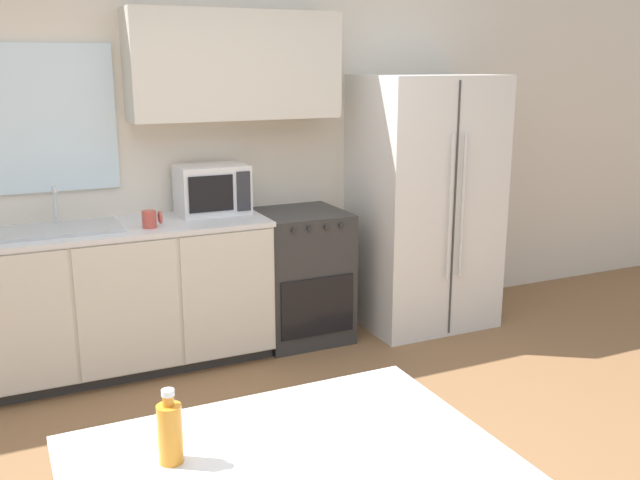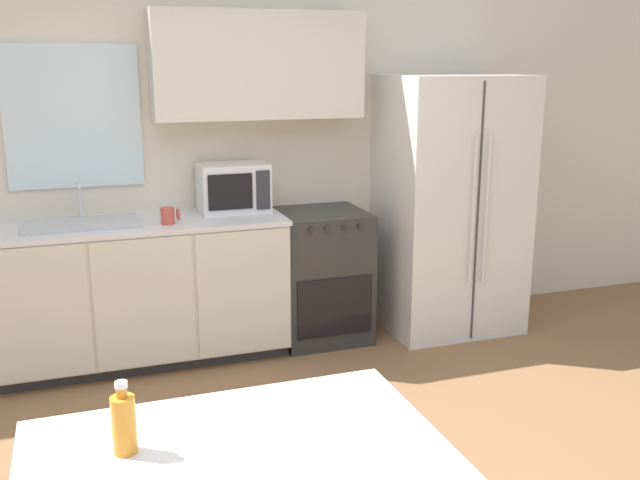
# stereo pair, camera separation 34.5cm
# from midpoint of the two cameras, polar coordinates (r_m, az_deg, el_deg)

# --- Properties ---
(wall_back) EXTENTS (12.00, 0.38, 2.70)m
(wall_back) POSITION_cam_midpoint_polar(r_m,az_deg,el_deg) (4.83, -13.40, 8.11)
(wall_back) COLOR beige
(wall_back) RESTS_ON ground_plane
(kitchen_counter) EXTENTS (1.85, 0.63, 0.92)m
(kitchen_counter) POSITION_cam_midpoint_polar(r_m,az_deg,el_deg) (4.65, -17.77, -4.46)
(kitchen_counter) COLOR #333333
(kitchen_counter) RESTS_ON ground_plane
(oven_range) EXTENTS (0.60, 0.60, 0.90)m
(oven_range) POSITION_cam_midpoint_polar(r_m,az_deg,el_deg) (4.94, -3.62, -2.89)
(oven_range) COLOR #2D2D2D
(oven_range) RESTS_ON ground_plane
(refrigerator) EXTENTS (0.93, 0.78, 1.80)m
(refrigerator) POSITION_cam_midpoint_polar(r_m,az_deg,el_deg) (5.18, 6.45, 2.98)
(refrigerator) COLOR silver
(refrigerator) RESTS_ON ground_plane
(kitchen_sink) EXTENTS (0.69, 0.39, 0.24)m
(kitchen_sink) POSITION_cam_midpoint_polar(r_m,az_deg,el_deg) (4.51, -22.22, 0.85)
(kitchen_sink) COLOR #B7BABC
(kitchen_sink) RESTS_ON kitchen_counter
(microwave) EXTENTS (0.45, 0.32, 0.32)m
(microwave) POSITION_cam_midpoint_polar(r_m,az_deg,el_deg) (4.73, -10.71, 4.00)
(microwave) COLOR silver
(microwave) RESTS_ON kitchen_counter
(coffee_mug) EXTENTS (0.12, 0.08, 0.10)m
(coffee_mug) POSITION_cam_midpoint_polar(r_m,az_deg,el_deg) (4.41, -15.60, 1.61)
(coffee_mug) COLOR #BF4C3F
(coffee_mug) RESTS_ON kitchen_counter
(drink_bottle) EXTENTS (0.07, 0.07, 0.23)m
(drink_bottle) POSITION_cam_midpoint_polar(r_m,az_deg,el_deg) (2.23, -16.44, -14.61)
(drink_bottle) COLOR orange
(drink_bottle) RESTS_ON dining_table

